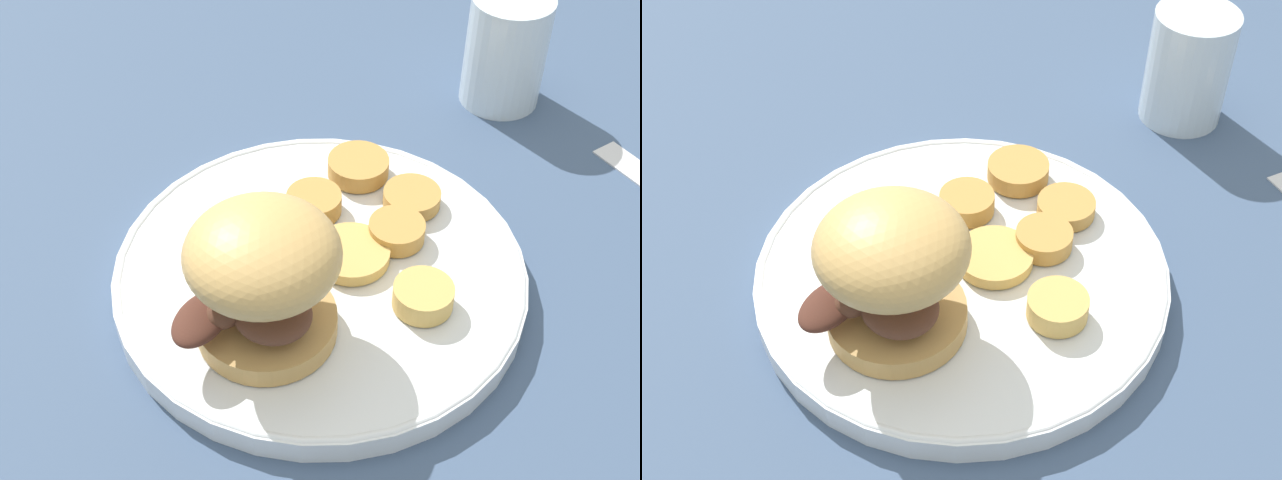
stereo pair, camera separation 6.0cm
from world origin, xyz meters
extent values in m
plane|color=#3D5170|center=(0.00, 0.00, 0.00)|extent=(4.00, 4.00, 0.00)
cylinder|color=white|center=(0.00, 0.00, 0.01)|extent=(0.29, 0.29, 0.02)
torus|color=white|center=(0.00, 0.00, 0.02)|extent=(0.29, 0.29, 0.01)
cylinder|color=tan|center=(0.05, 0.04, 0.03)|extent=(0.09, 0.09, 0.02)
ellipsoid|color=#4C281E|center=(0.09, 0.05, 0.05)|extent=(0.06, 0.06, 0.01)
ellipsoid|color=#563323|center=(0.07, 0.04, 0.05)|extent=(0.05, 0.05, 0.02)
ellipsoid|color=#563323|center=(0.05, 0.04, 0.05)|extent=(0.04, 0.03, 0.02)
ellipsoid|color=#563323|center=(0.05, 0.06, 0.05)|extent=(0.07, 0.07, 0.02)
ellipsoid|color=brown|center=(0.06, 0.04, 0.05)|extent=(0.03, 0.04, 0.01)
ellipsoid|color=tan|center=(0.05, 0.04, 0.09)|extent=(0.10, 0.10, 0.05)
cylinder|color=tan|center=(-0.02, 0.00, 0.02)|extent=(0.05, 0.05, 0.01)
cylinder|color=#BC8942|center=(-0.06, -0.01, 0.03)|extent=(0.04, 0.04, 0.01)
cylinder|color=tan|center=(-0.05, 0.06, 0.03)|extent=(0.04, 0.04, 0.02)
cylinder|color=#BC8942|center=(-0.08, -0.04, 0.03)|extent=(0.04, 0.04, 0.01)
cylinder|color=#BC8942|center=(-0.01, -0.06, 0.03)|extent=(0.04, 0.04, 0.02)
cylinder|color=#BC8942|center=(-0.06, -0.08, 0.03)|extent=(0.05, 0.05, 0.01)
cylinder|color=silver|center=(-0.22, -0.16, 0.05)|extent=(0.07, 0.07, 0.10)
camera|label=1|loc=(0.13, 0.40, 0.47)|focal=50.00mm
camera|label=2|loc=(0.07, 0.42, 0.47)|focal=50.00mm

